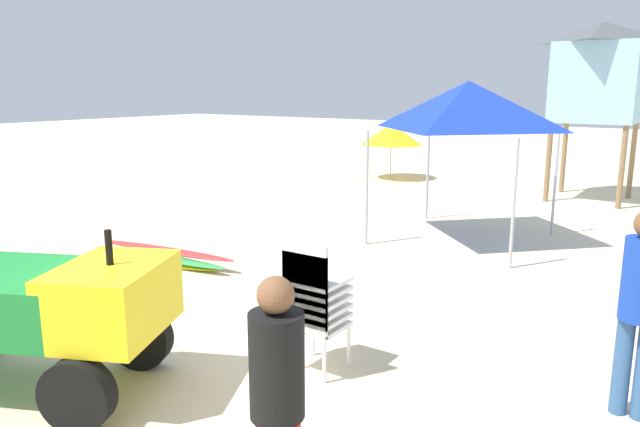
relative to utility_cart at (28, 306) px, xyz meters
name	(u,v)px	position (x,y,z in m)	size (l,w,h in m)	color
ground	(123,388)	(0.64, 0.44, -0.78)	(80.00, 80.00, 0.00)	beige
utility_cart	(28,306)	(0.00, 0.00, 0.00)	(2.81, 2.17, 1.50)	#197A2D
stacked_plastic_chairs	(312,298)	(1.88, 1.65, -0.04)	(0.48, 0.48, 1.29)	white
surfboard_pile	(162,256)	(-2.05, 3.27, -0.66)	(2.58, 0.71, 0.24)	yellow
lifeguard_near_left	(277,393)	(2.92, -0.19, 0.15)	(0.32, 0.32, 1.64)	red
popup_canopy	(468,105)	(1.16, 7.30, 1.56)	(2.53, 2.53, 2.76)	#B2B2B7
lifeguard_tower	(599,72)	(2.25, 12.65, 2.19)	(1.98, 1.98, 4.10)	olive
beach_umbrella_mid	(391,134)	(-3.24, 12.98, 0.52)	(1.76, 1.76, 1.62)	beige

